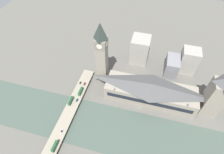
{
  "coord_description": "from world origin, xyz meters",
  "views": [
    {
      "loc": [
        -106.73,
        3.23,
        170.76
      ],
      "look_at": [
        22.93,
        38.28,
        16.3
      ],
      "focal_mm": 28.0,
      "sensor_mm": 36.0,
      "label": 1
    }
  ],
  "objects_px": {
    "road_bridge": "(67,116)",
    "car_northbound_tail": "(80,83)",
    "parliament_hall": "(150,91)",
    "car_northbound_lead": "(62,131)",
    "car_southbound_tail": "(77,100)",
    "double_decker_bus_rear": "(55,146)",
    "car_southbound_lead": "(85,84)",
    "double_decker_bus_lead": "(71,101)",
    "victoria_tower": "(216,95)",
    "clock_tower": "(102,53)",
    "double_decker_bus_mid": "(81,91)"
  },
  "relations": [
    {
      "from": "double_decker_bus_rear",
      "to": "car_northbound_lead",
      "type": "xyz_separation_m",
      "value": [
        15.4,
        0.82,
        -2.04
      ]
    },
    {
      "from": "parliament_hall",
      "to": "double_decker_bus_mid",
      "type": "xyz_separation_m",
      "value": [
        -17.63,
        77.82,
        -4.93
      ]
    },
    {
      "from": "parliament_hall",
      "to": "double_decker_bus_lead",
      "type": "height_order",
      "value": "parliament_hall"
    },
    {
      "from": "clock_tower",
      "to": "double_decker_bus_lead",
      "type": "distance_m",
      "value": 62.9
    },
    {
      "from": "double_decker_bus_rear",
      "to": "car_southbound_tail",
      "type": "height_order",
      "value": "double_decker_bus_rear"
    },
    {
      "from": "clock_tower",
      "to": "car_northbound_lead",
      "type": "bearing_deg",
      "value": 167.48
    },
    {
      "from": "road_bridge",
      "to": "car_northbound_tail",
      "type": "bearing_deg",
      "value": 3.78
    },
    {
      "from": "car_southbound_tail",
      "to": "parliament_hall",
      "type": "bearing_deg",
      "value": -69.66
    },
    {
      "from": "road_bridge",
      "to": "car_northbound_tail",
      "type": "height_order",
      "value": "car_northbound_tail"
    },
    {
      "from": "double_decker_bus_mid",
      "to": "car_southbound_tail",
      "type": "bearing_deg",
      "value": -179.96
    },
    {
      "from": "victoria_tower",
      "to": "road_bridge",
      "type": "height_order",
      "value": "victoria_tower"
    },
    {
      "from": "car_southbound_tail",
      "to": "road_bridge",
      "type": "bearing_deg",
      "value": 171.92
    },
    {
      "from": "car_northbound_lead",
      "to": "car_northbound_tail",
      "type": "relative_size",
      "value": 1.14
    },
    {
      "from": "parliament_hall",
      "to": "victoria_tower",
      "type": "distance_m",
      "value": 64.8
    },
    {
      "from": "parliament_hall",
      "to": "car_southbound_tail",
      "type": "xyz_separation_m",
      "value": [
        -28.85,
        77.82,
        -6.92
      ]
    },
    {
      "from": "clock_tower",
      "to": "car_southbound_tail",
      "type": "height_order",
      "value": "clock_tower"
    },
    {
      "from": "double_decker_bus_rear",
      "to": "car_southbound_lead",
      "type": "distance_m",
      "value": 78.12
    },
    {
      "from": "parliament_hall",
      "to": "double_decker_bus_mid",
      "type": "distance_m",
      "value": 79.95
    },
    {
      "from": "clock_tower",
      "to": "double_decker_bus_rear",
      "type": "xyz_separation_m",
      "value": [
        -96.04,
        17.08,
        -35.89
      ]
    },
    {
      "from": "victoria_tower",
      "to": "road_bridge",
      "type": "distance_m",
      "value": 153.84
    },
    {
      "from": "car_northbound_tail",
      "to": "car_southbound_tail",
      "type": "height_order",
      "value": "car_southbound_tail"
    },
    {
      "from": "parliament_hall",
      "to": "road_bridge",
      "type": "distance_m",
      "value": 95.0
    },
    {
      "from": "clock_tower",
      "to": "road_bridge",
      "type": "xyz_separation_m",
      "value": [
        -62.81,
        20.46,
        -39.48
      ]
    },
    {
      "from": "victoria_tower",
      "to": "car_southbound_tail",
      "type": "relative_size",
      "value": 14.74
    },
    {
      "from": "double_decker_bus_lead",
      "to": "car_northbound_tail",
      "type": "bearing_deg",
      "value": 0.2
    },
    {
      "from": "car_southbound_tail",
      "to": "double_decker_bus_lead",
      "type": "bearing_deg",
      "value": 123.12
    },
    {
      "from": "car_northbound_lead",
      "to": "car_northbound_tail",
      "type": "height_order",
      "value": "car_northbound_tail"
    },
    {
      "from": "double_decker_bus_lead",
      "to": "victoria_tower",
      "type": "bearing_deg",
      "value": -77.44
    },
    {
      "from": "double_decker_bus_rear",
      "to": "car_northbound_tail",
      "type": "height_order",
      "value": "double_decker_bus_rear"
    },
    {
      "from": "parliament_hall",
      "to": "car_southbound_lead",
      "type": "height_order",
      "value": "parliament_hall"
    },
    {
      "from": "parliament_hall",
      "to": "car_northbound_lead",
      "type": "height_order",
      "value": "parliament_hall"
    },
    {
      "from": "road_bridge",
      "to": "double_decker_bus_lead",
      "type": "distance_m",
      "value": 17.35
    },
    {
      "from": "road_bridge",
      "to": "car_southbound_tail",
      "type": "distance_m",
      "value": 20.76
    },
    {
      "from": "road_bridge",
      "to": "car_northbound_tail",
      "type": "xyz_separation_m",
      "value": [
        44.97,
        2.97,
        1.57
      ]
    },
    {
      "from": "double_decker_bus_lead",
      "to": "clock_tower",
      "type": "bearing_deg",
      "value": -26.85
    },
    {
      "from": "clock_tower",
      "to": "car_northbound_tail",
      "type": "bearing_deg",
      "value": 127.29
    },
    {
      "from": "parliament_hall",
      "to": "double_decker_bus_rear",
      "type": "distance_m",
      "value": 113.25
    },
    {
      "from": "road_bridge",
      "to": "double_decker_bus_mid",
      "type": "bearing_deg",
      "value": -5.23
    },
    {
      "from": "car_southbound_tail",
      "to": "car_southbound_lead",
      "type": "bearing_deg",
      "value": 0.7
    },
    {
      "from": "road_bridge",
      "to": "car_southbound_lead",
      "type": "relative_size",
      "value": 29.94
    },
    {
      "from": "double_decker_bus_mid",
      "to": "car_southbound_lead",
      "type": "bearing_deg",
      "value": 1.27
    },
    {
      "from": "victoria_tower",
      "to": "double_decker_bus_lead",
      "type": "relative_size",
      "value": 5.5
    },
    {
      "from": "victoria_tower",
      "to": "double_decker_bus_lead",
      "type": "bearing_deg",
      "value": 102.56
    },
    {
      "from": "parliament_hall",
      "to": "double_decker_bus_lead",
      "type": "distance_m",
      "value": 89.87
    },
    {
      "from": "clock_tower",
      "to": "victoria_tower",
      "type": "distance_m",
      "value": 125.14
    },
    {
      "from": "parliament_hall",
      "to": "car_northbound_tail",
      "type": "relative_size",
      "value": 25.12
    },
    {
      "from": "victoria_tower",
      "to": "double_decker_bus_rear",
      "type": "height_order",
      "value": "victoria_tower"
    },
    {
      "from": "car_southbound_tail",
      "to": "double_decker_bus_rear",
      "type": "bearing_deg",
      "value": -179.5
    },
    {
      "from": "car_southbound_lead",
      "to": "car_northbound_tail",
      "type": "bearing_deg",
      "value": 88.96
    },
    {
      "from": "double_decker_bus_rear",
      "to": "victoria_tower",
      "type": "bearing_deg",
      "value": -59.53
    }
  ]
}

